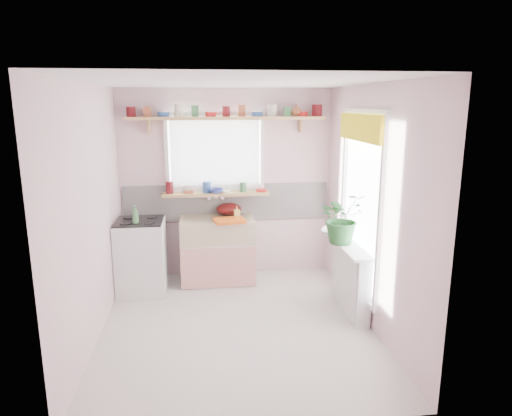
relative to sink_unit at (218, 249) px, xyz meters
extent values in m
plane|color=silver|center=(0.15, -1.29, -0.43)|extent=(3.20, 3.20, 0.00)
plane|color=white|center=(0.15, -1.29, 2.07)|extent=(3.20, 3.20, 0.00)
plane|color=beige|center=(0.15, 0.31, 0.82)|extent=(2.80, 0.00, 2.80)
plane|color=beige|center=(0.15, -2.89, 0.82)|extent=(2.80, 0.00, 2.80)
plane|color=beige|center=(-1.25, -1.29, 0.82)|extent=(0.00, 3.20, 3.20)
plane|color=beige|center=(1.55, -1.29, 0.82)|extent=(0.00, 3.20, 3.20)
cube|color=white|center=(0.15, 0.29, 0.57)|extent=(2.74, 0.03, 0.50)
cube|color=pink|center=(0.15, 0.29, 0.37)|extent=(2.74, 0.02, 0.12)
cube|color=white|center=(0.00, 0.30, 1.22)|extent=(1.20, 0.01, 1.00)
cube|color=white|center=(0.00, 0.24, 1.22)|extent=(1.15, 0.02, 0.95)
cube|color=white|center=(1.54, -1.09, 0.82)|extent=(0.01, 1.10, 1.90)
cube|color=yellow|center=(1.46, -1.09, 1.63)|extent=(0.03, 1.20, 0.28)
cube|color=white|center=(0.00, 0.01, -0.16)|extent=(0.85, 0.55, 0.55)
cube|color=#DA4E40|center=(0.00, -0.27, -0.16)|extent=(0.95, 0.02, 0.53)
cube|color=beige|center=(0.00, 0.01, 0.27)|extent=(0.95, 0.55, 0.30)
cylinder|color=silver|center=(0.00, 0.26, 0.67)|extent=(0.03, 0.22, 0.03)
cube|color=white|center=(-0.95, -0.24, 0.02)|extent=(0.58, 0.58, 0.90)
cube|color=black|center=(-0.95, -0.24, 0.47)|extent=(0.56, 0.56, 0.02)
cylinder|color=black|center=(-1.09, -0.38, 0.49)|extent=(0.14, 0.14, 0.01)
cylinder|color=black|center=(-0.81, -0.38, 0.49)|extent=(0.14, 0.14, 0.01)
cylinder|color=black|center=(-1.09, -0.10, 0.49)|extent=(0.14, 0.14, 0.01)
cylinder|color=black|center=(-0.81, -0.10, 0.49)|extent=(0.14, 0.14, 0.01)
cube|color=white|center=(1.45, -1.09, -0.06)|extent=(0.15, 0.90, 0.75)
cube|color=white|center=(1.42, -1.09, 0.33)|extent=(0.22, 0.95, 0.03)
cube|color=tan|center=(0.00, 0.19, 0.71)|extent=(1.40, 0.22, 0.04)
cube|color=tan|center=(0.15, 0.18, 1.69)|extent=(2.52, 0.24, 0.04)
cylinder|color=#590F14|center=(-1.03, 0.18, 1.77)|extent=(0.11, 0.11, 0.12)
cylinder|color=#A55133|center=(-0.83, 0.18, 1.77)|extent=(0.11, 0.11, 0.12)
cylinder|color=#3359A5|center=(-0.64, 0.18, 1.74)|extent=(0.11, 0.11, 0.06)
cylinder|color=silver|center=(-0.44, 0.18, 1.77)|extent=(0.11, 0.11, 0.12)
cylinder|color=#3F7F4C|center=(-0.24, 0.18, 1.77)|extent=(0.11, 0.11, 0.12)
cylinder|color=red|center=(-0.05, 0.18, 1.74)|extent=(0.11, 0.11, 0.06)
cylinder|color=#590F14|center=(0.15, 0.18, 1.77)|extent=(0.11, 0.11, 0.12)
cylinder|color=#A55133|center=(0.35, 0.18, 1.77)|extent=(0.11, 0.11, 0.12)
cylinder|color=#3359A5|center=(0.54, 0.18, 1.74)|extent=(0.11, 0.11, 0.06)
cylinder|color=silver|center=(0.74, 0.18, 1.77)|extent=(0.11, 0.11, 0.12)
cylinder|color=#3F7F4C|center=(0.94, 0.18, 1.77)|extent=(0.11, 0.11, 0.12)
cylinder|color=red|center=(1.13, 0.18, 1.74)|extent=(0.11, 0.11, 0.06)
cylinder|color=#590F14|center=(1.33, 0.18, 1.77)|extent=(0.11, 0.11, 0.12)
cylinder|color=#590F14|center=(-0.62, 0.19, 0.79)|extent=(0.11, 0.11, 0.12)
cylinder|color=#A55133|center=(-0.37, 0.19, 0.79)|extent=(0.11, 0.11, 0.12)
cylinder|color=#3359A5|center=(-0.12, 0.19, 0.76)|extent=(0.11, 0.11, 0.06)
cylinder|color=silver|center=(0.12, 0.19, 0.79)|extent=(0.11, 0.11, 0.12)
cylinder|color=#3F7F4C|center=(0.37, 0.19, 0.79)|extent=(0.11, 0.11, 0.12)
cylinder|color=red|center=(0.62, 0.19, 0.76)|extent=(0.11, 0.11, 0.06)
cube|color=#E05E13|center=(0.15, -0.19, 0.44)|extent=(0.42, 0.34, 0.04)
ellipsoid|color=#4E0D0E|center=(0.17, 0.21, 0.49)|extent=(0.35, 0.35, 0.15)
imported|color=#245C29|center=(1.36, -0.98, 0.63)|extent=(0.63, 0.58, 0.58)
imported|color=silver|center=(1.36, -0.69, 0.38)|extent=(0.42, 0.42, 0.08)
imported|color=#2A6B30|center=(1.36, -0.84, 0.44)|extent=(0.11, 0.10, 0.18)
imported|color=#DAC761|center=(0.26, -0.03, 0.50)|extent=(0.08, 0.08, 0.17)
imported|color=beige|center=(-0.37, 0.25, 0.77)|extent=(0.13, 0.13, 0.08)
imported|color=#3143A2|center=(0.00, 0.13, 0.76)|extent=(0.19, 0.19, 0.06)
imported|color=#AE5835|center=(1.06, 0.18, 1.78)|extent=(0.18, 0.18, 0.15)
imported|color=#478E4B|center=(-0.98, -0.35, 0.59)|extent=(0.10, 0.10, 0.21)
sphere|color=orange|center=(1.36, -0.69, 0.44)|extent=(0.08, 0.08, 0.08)
sphere|color=orange|center=(1.42, -0.66, 0.44)|extent=(0.08, 0.08, 0.08)
sphere|color=orange|center=(1.31, -0.67, 0.44)|extent=(0.08, 0.08, 0.08)
cylinder|color=yellow|center=(1.38, -0.74, 0.45)|extent=(0.18, 0.04, 0.10)
camera|label=1|loc=(-0.18, -5.73, 1.87)|focal=32.00mm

